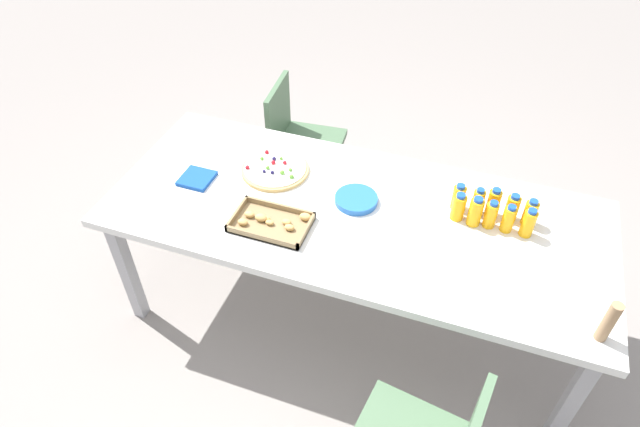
{
  "coord_description": "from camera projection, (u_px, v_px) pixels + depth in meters",
  "views": [
    {
      "loc": [
        -0.47,
        1.78,
        2.42
      ],
      "look_at": [
        0.13,
        0.09,
        0.76
      ],
      "focal_mm": 30.74,
      "sensor_mm": 36.0,
      "label": 1
    }
  ],
  "objects": [
    {
      "name": "fruit_pizza",
      "position": [
        275.0,
        169.0,
        2.69
      ],
      "size": [
        0.33,
        0.33,
        0.04
      ],
      "color": "tan",
      "rests_on": "party_table"
    },
    {
      "name": "juice_bottle_0",
      "position": [
        530.0,
        213.0,
        2.39
      ],
      "size": [
        0.06,
        0.06,
        0.13
      ],
      "color": "#F9AD14",
      "rests_on": "party_table"
    },
    {
      "name": "juice_bottle_6",
      "position": [
        508.0,
        219.0,
        2.35
      ],
      "size": [
        0.05,
        0.05,
        0.14
      ],
      "color": "#F9AC14",
      "rests_on": "party_table"
    },
    {
      "name": "snack_tray",
      "position": [
        271.0,
        222.0,
        2.41
      ],
      "size": [
        0.34,
        0.22,
        0.04
      ],
      "color": "olive",
      "rests_on": "party_table"
    },
    {
      "name": "chair_near_right",
      "position": [
        298.0,
        136.0,
        3.33
      ],
      "size": [
        0.43,
        0.43,
        0.83
      ],
      "rotation": [
        0.0,
        0.0,
        1.66
      ],
      "color": "#4C6B4C",
      "rests_on": "ground_plane"
    },
    {
      "name": "juice_bottle_2",
      "position": [
        493.0,
        203.0,
        2.42
      ],
      "size": [
        0.06,
        0.06,
        0.15
      ],
      "color": "#FAAC14",
      "rests_on": "party_table"
    },
    {
      "name": "juice_bottle_5",
      "position": [
        528.0,
        223.0,
        2.33
      ],
      "size": [
        0.06,
        0.06,
        0.14
      ],
      "color": "#FAAC14",
      "rests_on": "party_table"
    },
    {
      "name": "juice_bottle_7",
      "position": [
        491.0,
        215.0,
        2.37
      ],
      "size": [
        0.05,
        0.05,
        0.14
      ],
      "color": "#FAAC14",
      "rests_on": "party_table"
    },
    {
      "name": "plate_stack",
      "position": [
        356.0,
        199.0,
        2.52
      ],
      "size": [
        0.2,
        0.2,
        0.03
      ],
      "color": "blue",
      "rests_on": "party_table"
    },
    {
      "name": "juice_bottle_4",
      "position": [
        459.0,
        197.0,
        2.46
      ],
      "size": [
        0.06,
        0.06,
        0.13
      ],
      "color": "#F9AC14",
      "rests_on": "party_table"
    },
    {
      "name": "juice_bottle_8",
      "position": [
        475.0,
        212.0,
        2.38
      ],
      "size": [
        0.06,
        0.06,
        0.15
      ],
      "color": "#F9AD14",
      "rests_on": "party_table"
    },
    {
      "name": "napkin_stack",
      "position": [
        197.0,
        178.0,
        2.64
      ],
      "size": [
        0.15,
        0.15,
        0.02
      ],
      "primitive_type": "cube",
      "color": "#194CA5",
      "rests_on": "party_table"
    },
    {
      "name": "juice_bottle_1",
      "position": [
        512.0,
        208.0,
        2.41
      ],
      "size": [
        0.06,
        0.06,
        0.14
      ],
      "color": "#F9AC14",
      "rests_on": "party_table"
    },
    {
      "name": "party_table",
      "position": [
        354.0,
        220.0,
        2.53
      ],
      "size": [
        2.27,
        0.94,
        0.74
      ],
      "color": "silver",
      "rests_on": "ground_plane"
    },
    {
      "name": "ground_plane",
      "position": [
        349.0,
        311.0,
        2.99
      ],
      "size": [
        12.0,
        12.0,
        0.0
      ],
      "primitive_type": "plane",
      "color": "gray"
    },
    {
      "name": "juice_bottle_9",
      "position": [
        458.0,
        207.0,
        2.41
      ],
      "size": [
        0.06,
        0.06,
        0.14
      ],
      "color": "#FAAE14",
      "rests_on": "party_table"
    },
    {
      "name": "cardboard_tube",
      "position": [
        609.0,
        322.0,
        1.92
      ],
      "size": [
        0.04,
        0.04,
        0.19
      ],
      "primitive_type": "cylinder",
      "color": "#9E7A56",
      "rests_on": "party_table"
    },
    {
      "name": "juice_bottle_3",
      "position": [
        478.0,
        202.0,
        2.43
      ],
      "size": [
        0.05,
        0.05,
        0.14
      ],
      "color": "#F9AE14",
      "rests_on": "party_table"
    }
  ]
}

